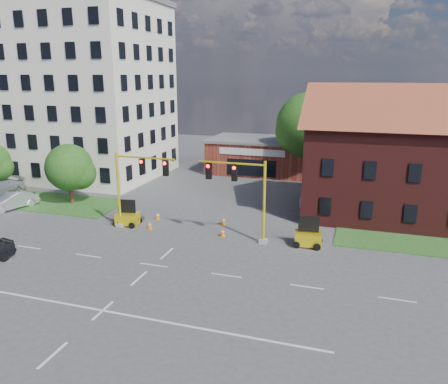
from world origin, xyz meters
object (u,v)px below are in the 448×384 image
at_px(signal_mast_east, 242,190).
at_px(pickup_white, 333,203).
at_px(trailer_east, 308,237).
at_px(signal_mast_west, 136,182).
at_px(trailer_west, 128,218).

xyz_separation_m(signal_mast_east, pickup_white, (5.95, 9.33, -3.10)).
bearing_deg(trailer_east, signal_mast_west, 174.77).
height_order(signal_mast_west, trailer_west, signal_mast_west).
xyz_separation_m(signal_mast_west, pickup_white, (14.67, 9.33, -3.10)).
distance_m(trailer_west, trailer_east, 14.84).
distance_m(signal_mast_west, trailer_west, 3.53).
height_order(signal_mast_west, pickup_white, signal_mast_west).
distance_m(signal_mast_east, pickup_white, 11.49).
distance_m(trailer_west, pickup_white, 18.20).
distance_m(signal_mast_east, trailer_east, 5.87).
bearing_deg(signal_mast_east, signal_mast_west, 180.00).
xyz_separation_m(trailer_east, pickup_white, (1.08, 8.89, 0.14)).
bearing_deg(signal_mast_east, pickup_white, 57.45).
height_order(signal_mast_east, trailer_west, signal_mast_east).
distance_m(trailer_east, pickup_white, 8.96).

